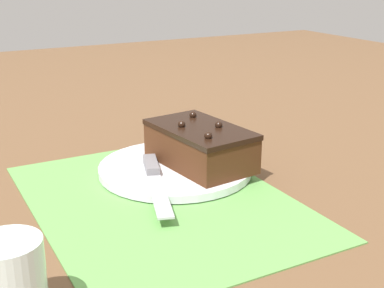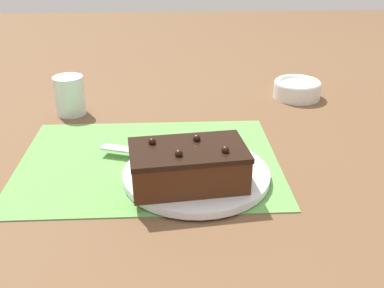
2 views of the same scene
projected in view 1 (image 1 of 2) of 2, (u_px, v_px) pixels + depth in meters
ground_plane at (160, 201)px, 0.76m from camera, size 3.00×3.00×0.00m
placemat_woven at (160, 200)px, 0.76m from camera, size 0.46×0.34×0.00m
cake_plate at (175, 168)px, 0.85m from camera, size 0.24×0.24×0.01m
chocolate_cake at (200, 145)px, 0.85m from camera, size 0.19×0.12×0.07m
serving_knife at (154, 175)px, 0.80m from camera, size 0.20×0.08×0.01m
drinking_glass at (11, 283)px, 0.49m from camera, size 0.07×0.07×0.09m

